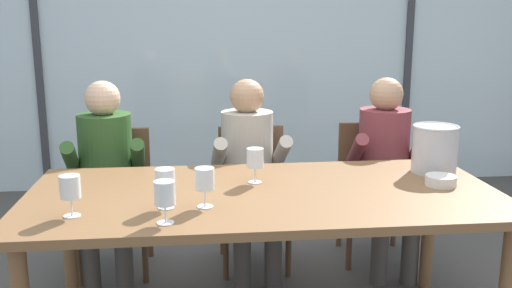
{
  "coord_description": "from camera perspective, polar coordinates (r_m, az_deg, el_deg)",
  "views": [
    {
      "loc": [
        -0.31,
        -2.52,
        1.54
      ],
      "look_at": [
        0.0,
        0.35,
        0.9
      ],
      "focal_mm": 39.52,
      "sensor_mm": 36.0,
      "label": 1
    }
  ],
  "objects": [
    {
      "name": "person_beige_jumper",
      "position": [
        3.44,
        -0.68,
        -2.04
      ],
      "size": [
        0.47,
        0.62,
        1.18
      ],
      "rotation": [
        0.0,
        0.0,
        0.05
      ],
      "color": "#B7AD9E",
      "rests_on": "ground"
    },
    {
      "name": "wine_glass_by_right_taster",
      "position": [
        2.42,
        -5.22,
        -3.72
      ],
      "size": [
        0.08,
        0.08,
        0.17
      ],
      "color": "silver",
      "rests_on": "dining_table"
    },
    {
      "name": "person_maroon_top",
      "position": [
        3.62,
        13.02,
        -1.62
      ],
      "size": [
        0.49,
        0.63,
        1.18
      ],
      "rotation": [
        0.0,
        0.0,
        -0.1
      ],
      "color": "brown",
      "rests_on": "ground"
    },
    {
      "name": "chair_left_of_center",
      "position": [
        3.6,
        -0.36,
        -4.19
      ],
      "size": [
        0.44,
        0.44,
        0.86
      ],
      "rotation": [
        0.0,
        0.0,
        -0.0
      ],
      "color": "brown",
      "rests_on": "ground"
    },
    {
      "name": "chair_near_curtain",
      "position": [
        3.63,
        -14.01,
        -4.43
      ],
      "size": [
        0.44,
        0.44,
        0.86
      ],
      "rotation": [
        0.0,
        0.0,
        -0.0
      ],
      "color": "brown",
      "rests_on": "ground"
    },
    {
      "name": "hillside_vineyard",
      "position": [
        8.85,
        -4.16,
        7.99
      ],
      "size": [
        13.42,
        2.4,
        1.67
      ],
      "primitive_type": "cube",
      "color": "#477A38",
      "rests_on": "ground"
    },
    {
      "name": "window_glass_panel",
      "position": [
        5.15,
        -2.74,
        9.91
      ],
      "size": [
        7.42,
        0.03,
        2.6
      ],
      "primitive_type": "cube",
      "color": "silver",
      "rests_on": "ground"
    },
    {
      "name": "dining_table",
      "position": [
        2.68,
        0.8,
        -6.2
      ],
      "size": [
        2.22,
        1.03,
        0.75
      ],
      "color": "brown",
      "rests_on": "ground"
    },
    {
      "name": "wine_glass_spare_empty",
      "position": [
        2.42,
        -9.19,
        -3.68
      ],
      "size": [
        0.08,
        0.08,
        0.17
      ],
      "color": "silver",
      "rests_on": "dining_table"
    },
    {
      "name": "window_mullion_right",
      "position": [
        5.49,
        15.19,
        9.66
      ],
      "size": [
        0.06,
        0.06,
        2.6
      ],
      "primitive_type": "cube",
      "color": "#38383D",
      "rests_on": "ground"
    },
    {
      "name": "ground",
      "position": [
        3.85,
        -1.05,
        -10.96
      ],
      "size": [
        14.0,
        14.0,
        0.0
      ],
      "primitive_type": "plane",
      "color": "#4C4742"
    },
    {
      "name": "wine_glass_near_bucket",
      "position": [
        2.25,
        -9.23,
        -5.11
      ],
      "size": [
        0.08,
        0.08,
        0.17
      ],
      "color": "silver",
      "rests_on": "dining_table"
    },
    {
      "name": "wine_glass_center_pour",
      "position": [
        2.42,
        -18.29,
        -4.33
      ],
      "size": [
        0.08,
        0.08,
        0.17
      ],
      "color": "silver",
      "rests_on": "dining_table"
    },
    {
      "name": "wine_glass_by_left_taster",
      "position": [
        2.76,
        -0.1,
        -1.59
      ],
      "size": [
        0.08,
        0.08,
        0.17
      ],
      "color": "silver",
      "rests_on": "dining_table"
    },
    {
      "name": "person_olive_shirt",
      "position": [
        3.46,
        -14.96,
        -2.35
      ],
      "size": [
        0.49,
        0.63,
        1.18
      ],
      "rotation": [
        0.0,
        0.0,
        0.1
      ],
      "color": "#2D5123",
      "rests_on": "ground"
    },
    {
      "name": "ice_bucket_primary",
      "position": [
        3.1,
        17.64,
        -0.42
      ],
      "size": [
        0.24,
        0.24,
        0.25
      ],
      "color": "#B7B7BC",
      "rests_on": "dining_table"
    },
    {
      "name": "tasting_bowl",
      "position": [
        2.89,
        18.2,
        -3.52
      ],
      "size": [
        0.15,
        0.15,
        0.05
      ],
      "primitive_type": "cylinder",
      "color": "silver",
      "rests_on": "dining_table"
    },
    {
      "name": "window_mullion_left",
      "position": [
        5.3,
        -21.28,
        9.15
      ],
      "size": [
        0.06,
        0.06,
        2.6
      ],
      "primitive_type": "cube",
      "color": "#38383D",
      "rests_on": "ground"
    },
    {
      "name": "chair_center",
      "position": [
        3.79,
        11.65,
        -3.59
      ],
      "size": [
        0.48,
        0.48,
        0.86
      ],
      "rotation": [
        0.0,
        0.0,
        -0.09
      ],
      "color": "brown",
      "rests_on": "ground"
    }
  ]
}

